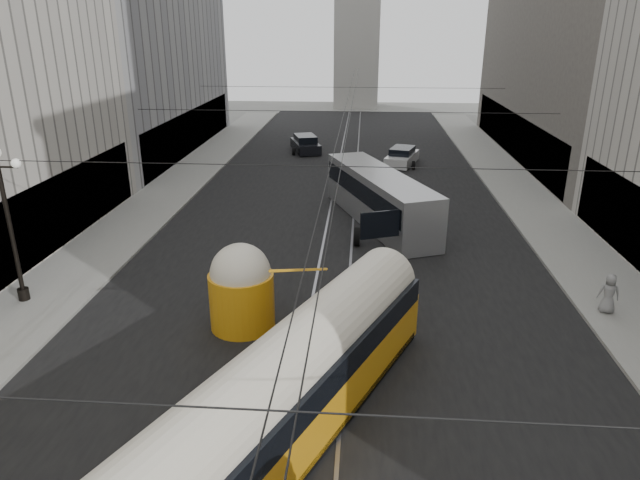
# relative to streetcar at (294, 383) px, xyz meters

# --- Properties ---
(road) EXTENTS (20.00, 85.00, 0.02)m
(road) POSITION_rel_streetcar_xyz_m (0.50, 21.63, -1.65)
(road) COLOR black
(road) RESTS_ON ground
(sidewalk_left) EXTENTS (4.00, 72.00, 0.15)m
(sidewalk_left) POSITION_rel_streetcar_xyz_m (-11.50, 25.13, -1.58)
(sidewalk_left) COLOR gray
(sidewalk_left) RESTS_ON ground
(sidewalk_right) EXTENTS (4.00, 72.00, 0.15)m
(sidewalk_right) POSITION_rel_streetcar_xyz_m (12.50, 25.13, -1.58)
(sidewalk_right) COLOR gray
(sidewalk_right) RESTS_ON ground
(rail_left) EXTENTS (0.12, 85.00, 0.04)m
(rail_left) POSITION_rel_streetcar_xyz_m (-0.25, 21.63, -1.65)
(rail_left) COLOR gray
(rail_left) RESTS_ON ground
(rail_right) EXTENTS (0.12, 85.00, 0.04)m
(rail_right) POSITION_rel_streetcar_xyz_m (1.25, 21.63, -1.65)
(rail_right) COLOR gray
(rail_right) RESTS_ON ground
(lamppost_left_mid) EXTENTS (1.86, 0.44, 6.37)m
(lamppost_left_mid) POSITION_rel_streetcar_xyz_m (-12.10, 7.13, 2.09)
(lamppost_left_mid) COLOR black
(lamppost_left_mid) RESTS_ON sidewalk_left
(catenary) EXTENTS (25.00, 72.00, 0.23)m
(catenary) POSITION_rel_streetcar_xyz_m (0.62, 20.62, 4.23)
(catenary) COLOR black
(catenary) RESTS_ON ground
(streetcar) EXTENTS (7.81, 14.22, 3.38)m
(streetcar) POSITION_rel_streetcar_xyz_m (0.00, 0.00, 0.00)
(streetcar) COLOR orange
(streetcar) RESTS_ON ground
(city_bus) EXTENTS (6.47, 11.94, 2.92)m
(city_bus) POSITION_rel_streetcar_xyz_m (2.71, 18.63, -0.05)
(city_bus) COLOR #9EA0A4
(city_bus) RESTS_ON ground
(sedan_white_far) EXTENTS (3.12, 4.92, 1.44)m
(sedan_white_far) POSITION_rel_streetcar_xyz_m (4.92, 33.47, -1.00)
(sedan_white_far) COLOR white
(sedan_white_far) RESTS_ON ground
(sedan_dark_far) EXTENTS (3.27, 5.10, 1.50)m
(sedan_dark_far) POSITION_rel_streetcar_xyz_m (-3.51, 38.03, -0.97)
(sedan_dark_far) COLOR black
(sedan_dark_far) RESTS_ON ground
(pedestrian_sidewalk_right) EXTENTS (0.88, 0.65, 1.61)m
(pedestrian_sidewalk_right) POSITION_rel_streetcar_xyz_m (11.45, 7.82, -0.69)
(pedestrian_sidewalk_right) COLOR gray
(pedestrian_sidewalk_right) RESTS_ON sidewalk_right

